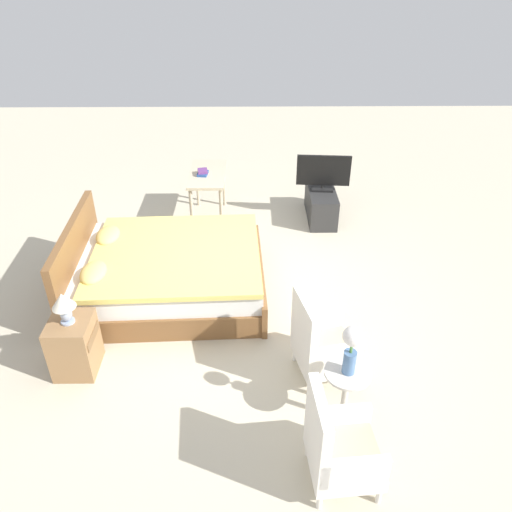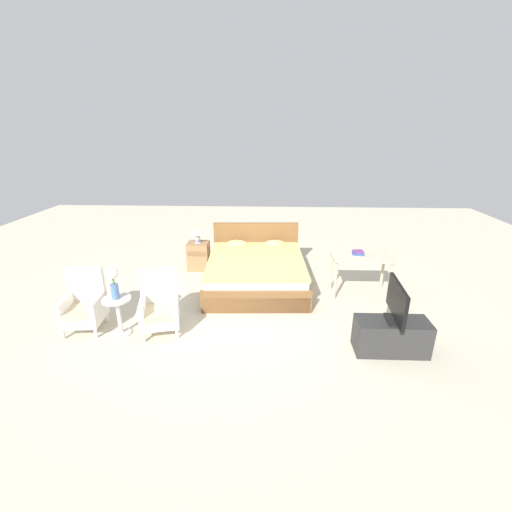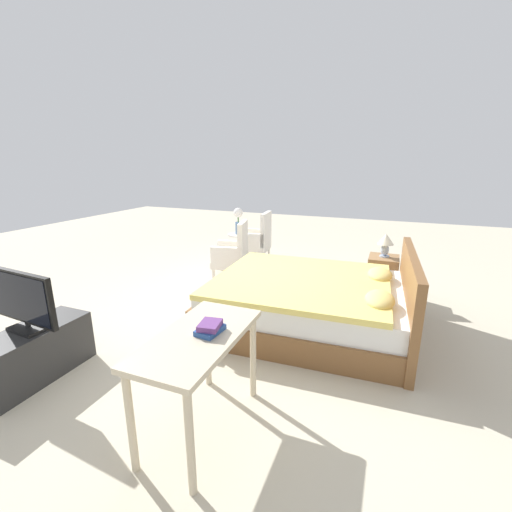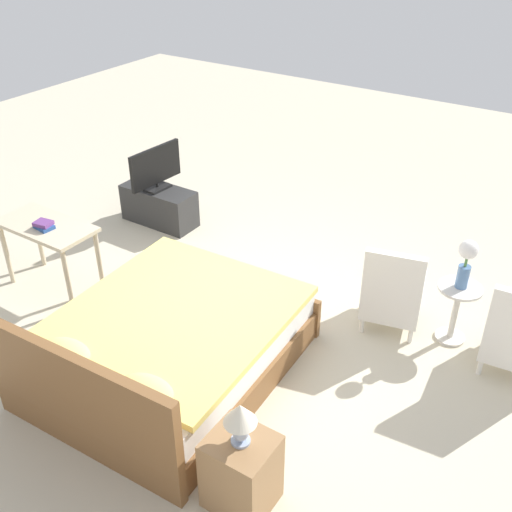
{
  "view_description": "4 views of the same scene",
  "coord_description": "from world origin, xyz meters",
  "px_view_note": "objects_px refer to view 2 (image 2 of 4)",
  "views": [
    {
      "loc": [
        -4.79,
        -0.05,
        3.66
      ],
      "look_at": [
        0.05,
        -0.1,
        0.56
      ],
      "focal_mm": 35.0,
      "sensor_mm": 36.0,
      "label": 1
    },
    {
      "loc": [
        0.35,
        -5.11,
        2.86
      ],
      "look_at": [
        0.14,
        0.32,
        0.82
      ],
      "focal_mm": 24.0,
      "sensor_mm": 36.0,
      "label": 2
    },
    {
      "loc": [
        3.78,
        1.72,
        1.89
      ],
      "look_at": [
        0.01,
        0.22,
        0.75
      ],
      "focal_mm": 24.0,
      "sensor_mm": 36.0,
      "label": 3
    },
    {
      "loc": [
        -2.68,
        3.86,
        3.66
      ],
      "look_at": [
        -0.09,
        -0.12,
        0.72
      ],
      "focal_mm": 42.0,
      "sensor_mm": 36.0,
      "label": 4
    }
  ],
  "objects_px": {
    "flower_vase": "(113,280)",
    "book_stack": "(358,253)",
    "table_lamp": "(197,233)",
    "side_table": "(118,312)",
    "armchair_by_window_right": "(160,307)",
    "vanity_desk": "(361,262)",
    "armchair_by_window_left": "(84,306)",
    "nightstand": "(199,256)",
    "bed": "(256,270)",
    "tv_flatscreen": "(397,302)",
    "tv_stand": "(391,336)"
  },
  "relations": [
    {
      "from": "nightstand",
      "to": "book_stack",
      "type": "bearing_deg",
      "value": -18.63
    },
    {
      "from": "flower_vase",
      "to": "table_lamp",
      "type": "distance_m",
      "value": 2.62
    },
    {
      "from": "armchair_by_window_left",
      "to": "tv_flatscreen",
      "type": "relative_size",
      "value": 1.17
    },
    {
      "from": "tv_stand",
      "to": "vanity_desk",
      "type": "distance_m",
      "value": 1.75
    },
    {
      "from": "flower_vase",
      "to": "table_lamp",
      "type": "bearing_deg",
      "value": 75.38
    },
    {
      "from": "armchair_by_window_left",
      "to": "book_stack",
      "type": "height_order",
      "value": "armchair_by_window_left"
    },
    {
      "from": "armchair_by_window_right",
      "to": "vanity_desk",
      "type": "xyz_separation_m",
      "value": [
        3.24,
        1.29,
        0.27
      ]
    },
    {
      "from": "tv_flatscreen",
      "to": "nightstand",
      "type": "bearing_deg",
      "value": 138.49
    },
    {
      "from": "armchair_by_window_left",
      "to": "tv_stand",
      "type": "bearing_deg",
      "value": -5.36
    },
    {
      "from": "armchair_by_window_left",
      "to": "tv_stand",
      "type": "relative_size",
      "value": 0.96
    },
    {
      "from": "book_stack",
      "to": "bed",
      "type": "bearing_deg",
      "value": 170.21
    },
    {
      "from": "table_lamp",
      "to": "tv_flatscreen",
      "type": "relative_size",
      "value": 0.42
    },
    {
      "from": "table_lamp",
      "to": "tv_stand",
      "type": "bearing_deg",
      "value": -41.54
    },
    {
      "from": "armchair_by_window_right",
      "to": "nightstand",
      "type": "distance_m",
      "value": 2.39
    },
    {
      "from": "armchair_by_window_right",
      "to": "side_table",
      "type": "height_order",
      "value": "armchair_by_window_right"
    },
    {
      "from": "flower_vase",
      "to": "tv_flatscreen",
      "type": "bearing_deg",
      "value": -3.9
    },
    {
      "from": "side_table",
      "to": "flower_vase",
      "type": "relative_size",
      "value": 1.23
    },
    {
      "from": "table_lamp",
      "to": "side_table",
      "type": "bearing_deg",
      "value": -104.62
    },
    {
      "from": "side_table",
      "to": "tv_flatscreen",
      "type": "height_order",
      "value": "tv_flatscreen"
    },
    {
      "from": "armchair_by_window_right",
      "to": "book_stack",
      "type": "height_order",
      "value": "armchair_by_window_right"
    },
    {
      "from": "armchair_by_window_left",
      "to": "table_lamp",
      "type": "height_order",
      "value": "table_lamp"
    },
    {
      "from": "armchair_by_window_left",
      "to": "flower_vase",
      "type": "height_order",
      "value": "flower_vase"
    },
    {
      "from": "book_stack",
      "to": "armchair_by_window_right",
      "type": "bearing_deg",
      "value": -157.01
    },
    {
      "from": "tv_stand",
      "to": "tv_flatscreen",
      "type": "height_order",
      "value": "tv_flatscreen"
    },
    {
      "from": "bed",
      "to": "tv_stand",
      "type": "relative_size",
      "value": 2.36
    },
    {
      "from": "armchair_by_window_left",
      "to": "nightstand",
      "type": "bearing_deg",
      "value": 62.49
    },
    {
      "from": "armchair_by_window_right",
      "to": "table_lamp",
      "type": "distance_m",
      "value": 2.43
    },
    {
      "from": "armchair_by_window_right",
      "to": "vanity_desk",
      "type": "bearing_deg",
      "value": 21.69
    },
    {
      "from": "armchair_by_window_left",
      "to": "armchair_by_window_right",
      "type": "xyz_separation_m",
      "value": [
        1.14,
        -0.0,
        0.0
      ]
    },
    {
      "from": "flower_vase",
      "to": "table_lamp",
      "type": "height_order",
      "value": "flower_vase"
    },
    {
      "from": "flower_vase",
      "to": "nightstand",
      "type": "height_order",
      "value": "flower_vase"
    },
    {
      "from": "bed",
      "to": "vanity_desk",
      "type": "relative_size",
      "value": 2.18
    },
    {
      "from": "armchair_by_window_right",
      "to": "bed",
      "type": "bearing_deg",
      "value": 50.8
    },
    {
      "from": "table_lamp",
      "to": "armchair_by_window_right",
      "type": "bearing_deg",
      "value": -92.41
    },
    {
      "from": "flower_vase",
      "to": "armchair_by_window_right",
      "type": "bearing_deg",
      "value": 15.05
    },
    {
      "from": "flower_vase",
      "to": "tv_stand",
      "type": "distance_m",
      "value": 3.88
    },
    {
      "from": "flower_vase",
      "to": "book_stack",
      "type": "distance_m",
      "value": 4.03
    },
    {
      "from": "armchair_by_window_left",
      "to": "nightstand",
      "type": "relative_size",
      "value": 1.55
    },
    {
      "from": "armchair_by_window_left",
      "to": "side_table",
      "type": "height_order",
      "value": "armchair_by_window_left"
    },
    {
      "from": "armchair_by_window_right",
      "to": "flower_vase",
      "type": "relative_size",
      "value": 1.93
    },
    {
      "from": "nightstand",
      "to": "table_lamp",
      "type": "height_order",
      "value": "table_lamp"
    },
    {
      "from": "bed",
      "to": "flower_vase",
      "type": "relative_size",
      "value": 4.75
    },
    {
      "from": "vanity_desk",
      "to": "tv_stand",
      "type": "bearing_deg",
      "value": -89.23
    },
    {
      "from": "flower_vase",
      "to": "nightstand",
      "type": "distance_m",
      "value": 2.69
    },
    {
      "from": "side_table",
      "to": "book_stack",
      "type": "height_order",
      "value": "book_stack"
    },
    {
      "from": "side_table",
      "to": "tv_flatscreen",
      "type": "xyz_separation_m",
      "value": [
        3.82,
        -0.26,
        0.38
      ]
    },
    {
      "from": "tv_flatscreen",
      "to": "table_lamp",
      "type": "bearing_deg",
      "value": 138.48
    },
    {
      "from": "flower_vase",
      "to": "tv_flatscreen",
      "type": "relative_size",
      "value": 0.61
    },
    {
      "from": "side_table",
      "to": "book_stack",
      "type": "distance_m",
      "value": 4.05
    },
    {
      "from": "armchair_by_window_left",
      "to": "vanity_desk",
      "type": "relative_size",
      "value": 0.88
    }
  ]
}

